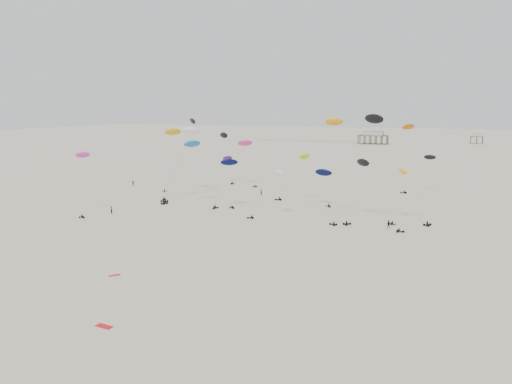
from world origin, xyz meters
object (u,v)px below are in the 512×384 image
at_px(pavilion_small, 477,139).
at_px(rig_9, 297,169).
at_px(pavilion_main, 373,138).
at_px(rig_0, 229,165).
at_px(spectator_0, 112,214).
at_px(rig_4, 324,177).

bearing_deg(pavilion_small, rig_9, -102.80).
height_order(pavilion_main, pavilion_small, pavilion_main).
bearing_deg(pavilion_small, rig_0, -111.18).
relative_size(pavilion_main, spectator_0, 9.37).
distance_m(pavilion_main, spectator_0, 268.03).
xyz_separation_m(rig_0, rig_9, (32.22, -24.97, 2.73)).
relative_size(rig_4, rig_9, 0.73).
height_order(pavilion_main, rig_9, rig_9).
xyz_separation_m(pavilion_small, rig_9, (-59.40, -261.38, 5.32)).
relative_size(pavilion_small, spectator_0, 4.02).
bearing_deg(rig_9, pavilion_main, -7.30).
xyz_separation_m(pavilion_small, spectator_0, (-96.55, -296.68, -3.49)).
distance_m(rig_9, spectator_0, 52.00).
bearing_deg(pavilion_main, rig_0, -95.98).
bearing_deg(pavilion_main, spectator_0, -95.68).
relative_size(rig_0, rig_9, 0.80).
relative_size(pavilion_main, rig_0, 1.91).
distance_m(pavilion_small, rig_0, 253.55).
height_order(rig_0, rig_9, rig_9).
bearing_deg(spectator_0, pavilion_main, -62.25).
bearing_deg(pavilion_main, pavilion_small, 23.20).
bearing_deg(rig_0, pavilion_main, -99.04).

